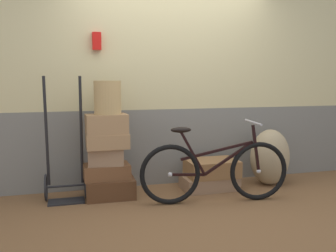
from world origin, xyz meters
TOP-DOWN VIEW (x-y plane):
  - ground at (0.00, 0.00)m, footprint 8.53×5.20m
  - station_building at (0.01, 0.85)m, footprint 6.53×0.74m
  - suitcase_0 at (-0.82, 0.39)m, footprint 0.55×0.40m
  - suitcase_1 at (-0.86, 0.41)m, footprint 0.52×0.33m
  - suitcase_2 at (-0.86, 0.39)m, footprint 0.41×0.29m
  - suitcase_3 at (-0.84, 0.37)m, footprint 0.46×0.30m
  - suitcase_4 at (-0.85, 0.37)m, footprint 0.46×0.30m
  - suitcase_5 at (0.39, 0.39)m, footprint 0.66×0.43m
  - suitcase_6 at (0.42, 0.39)m, footprint 0.62×0.43m
  - wicker_basket at (-0.83, 0.39)m, footprint 0.30×0.30m
  - luggage_trolley at (-1.31, 0.44)m, footprint 0.45×0.37m
  - burlap_sack at (1.20, 0.37)m, footprint 0.51×0.43m
  - bicycle at (0.26, -0.07)m, footprint 1.64×0.46m

SIDE VIEW (x-z plane):
  - ground at x=0.00m, z-range -0.06..0.00m
  - suitcase_5 at x=0.39m, z-range 0.00..0.16m
  - suitcase_0 at x=-0.82m, z-range 0.00..0.22m
  - suitcase_6 at x=0.42m, z-range 0.16..0.36m
  - suitcase_1 at x=-0.86m, z-range 0.22..0.38m
  - luggage_trolley at x=-1.31m, z-range -0.38..1.00m
  - bicycle at x=0.26m, z-range -0.09..0.79m
  - burlap_sack at x=1.20m, z-range 0.00..0.71m
  - suitcase_2 at x=-0.86m, z-range 0.38..0.58m
  - suitcase_3 at x=-0.84m, z-range 0.58..0.74m
  - suitcase_4 at x=-0.85m, z-range 0.74..0.95m
  - wicker_basket at x=-0.83m, z-range 0.95..1.32m
  - station_building at x=0.01m, z-range 0.00..3.09m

